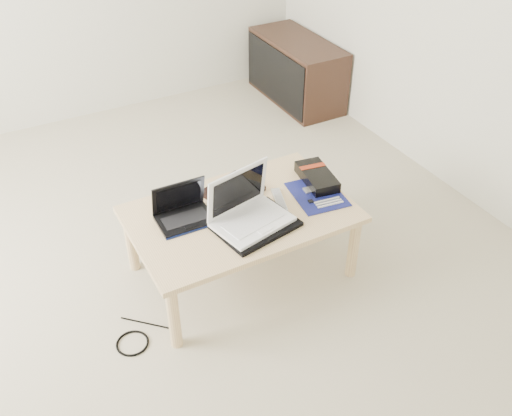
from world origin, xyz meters
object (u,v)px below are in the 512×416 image
coffee_table (241,219)px  white_laptop (247,211)px  media_cabinet (296,71)px  netbook (183,212)px  gpu_box (317,177)px

coffee_table → white_laptop: 0.15m
coffee_table → white_laptop: bearing=-96.6°
media_cabinet → white_laptop: white_laptop is taller
netbook → white_laptop: white_laptop is taller
media_cabinet → coffee_table: bearing=-129.3°
media_cabinet → white_laptop: size_ratio=2.24×
netbook → gpu_box: 0.75m
coffee_table → gpu_box: bearing=5.0°
media_cabinet → netbook: (-1.61, -1.55, 0.19)m
coffee_table → white_laptop: white_laptop is taller
gpu_box → white_laptop: bearing=-164.4°
netbook → white_laptop: 0.32m
coffee_table → white_laptop: size_ratio=2.74×
coffee_table → netbook: netbook is taller
coffee_table → netbook: size_ratio=4.03×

